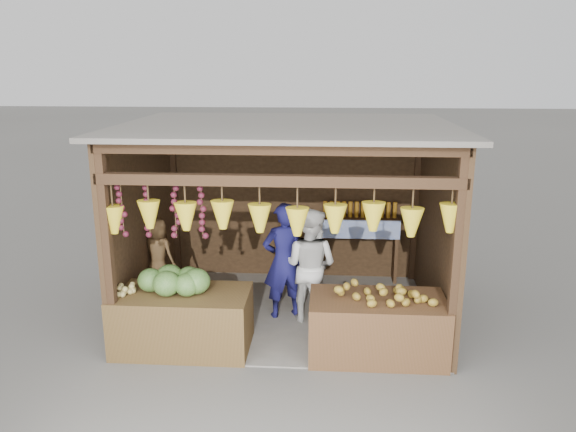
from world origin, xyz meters
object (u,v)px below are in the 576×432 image
object	(u,v)px
counter_right	(377,327)
man_standing	(284,261)
vendor_seated	(158,254)
woman_standing	(310,265)
counter_left	(183,321)

from	to	relation	value
counter_right	man_standing	size ratio (longest dim) A/B	0.98
counter_right	vendor_seated	size ratio (longest dim) A/B	1.58
man_standing	woman_standing	world-z (taller)	man_standing
man_standing	woman_standing	bearing A→B (deg)	145.46
man_standing	woman_standing	distance (m)	0.37
counter_right	vendor_seated	distance (m)	3.21
woman_standing	vendor_seated	distance (m)	2.15
counter_right	man_standing	bearing A→B (deg)	139.93
counter_right	man_standing	xyz separation A→B (m)	(-1.19, 1.00, 0.45)
counter_left	woman_standing	xyz separation A→B (m)	(1.53, 0.91, 0.42)
counter_right	woman_standing	xyz separation A→B (m)	(-0.83, 0.92, 0.43)
counter_right	woman_standing	world-z (taller)	woman_standing
counter_left	counter_right	world-z (taller)	counter_left
counter_left	man_standing	xyz separation A→B (m)	(1.17, 0.99, 0.45)
vendor_seated	counter_right	bearing A→B (deg)	-178.97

